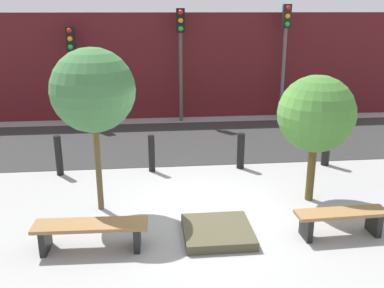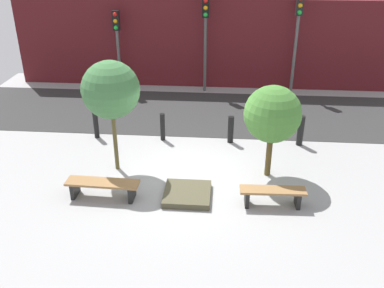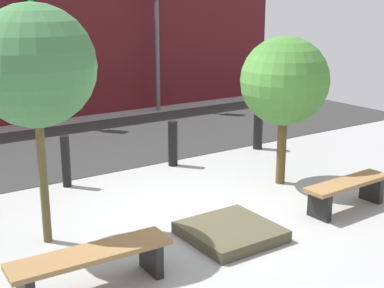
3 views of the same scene
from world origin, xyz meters
The scene contains 15 objects.
ground_plane centered at (0.00, 0.00, 0.00)m, with size 18.00×18.00×0.00m, color #979797.
road_strip centered at (0.00, 4.84, 0.01)m, with size 18.00×4.28×0.01m, color #2D2D2D.
building_facade centered at (0.00, 8.02, 1.84)m, with size 16.20×0.50×3.67m, color #511419.
bench_left centered at (-2.13, -1.00, 0.34)m, with size 1.87×0.52×0.47m.
bench_right centered at (2.13, -1.00, 0.33)m, with size 1.62×0.45×0.47m.
planter_bed centered at (0.00, -0.80, 0.08)m, with size 1.19×1.18×0.16m, color #484430.
tree_behind_left_bench centered at (-2.13, 0.49, 2.37)m, with size 1.56×1.56×3.16m.
tree_behind_right_bench centered at (2.13, 0.49, 1.82)m, with size 1.52×1.52×2.59m.
bollard_far_left centered at (-3.29, 2.44, 0.48)m, with size 0.16×0.16×0.96m, color black.
bollard_left centered at (-1.10, 2.44, 0.46)m, with size 0.15×0.15×0.91m, color black.
bollard_center centered at (1.10, 2.44, 0.44)m, with size 0.18×0.18×0.89m, color black.
bollard_right centered at (3.29, 2.44, 0.49)m, with size 0.20×0.20×0.98m, color black.
traffic_light_west centered at (-3.60, 7.26, 2.26)m, with size 0.28×0.27×3.25m.
traffic_light_mid_west centered at (0.00, 7.26, 2.62)m, with size 0.28×0.27×3.81m.
traffic_light_mid_east centered at (3.60, 7.26, 2.71)m, with size 0.28×0.27×3.94m.
Camera 2 is at (0.87, -9.97, 6.17)m, focal length 40.00 mm.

